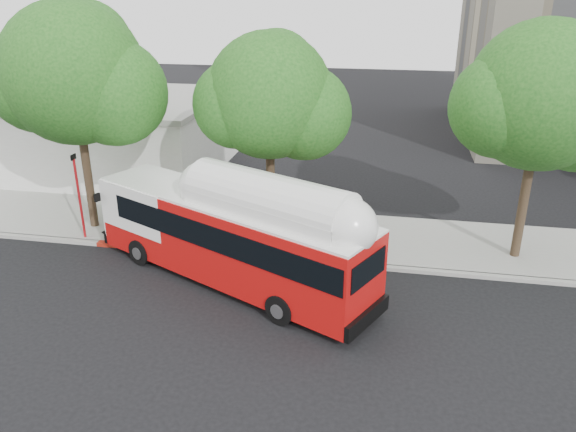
{
  "coord_description": "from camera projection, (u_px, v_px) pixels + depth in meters",
  "views": [
    {
      "loc": [
        3.79,
        -15.66,
        10.14
      ],
      "look_at": [
        0.3,
        3.0,
        2.31
      ],
      "focal_mm": 35.0,
      "sensor_mm": 36.0,
      "label": 1
    }
  ],
  "objects": [
    {
      "name": "curb_strip",
      "position": [
        285.0,
        259.0,
        22.25
      ],
      "size": [
        60.0,
        0.3,
        0.15
      ],
      "primitive_type": "cube",
      "color": "gray",
      "rests_on": "ground"
    },
    {
      "name": "red_curb_segment",
      "position": [
        212.0,
        253.0,
        22.76
      ],
      "size": [
        10.0,
        0.32,
        0.16
      ],
      "primitive_type": "cube",
      "color": "maroon",
      "rests_on": "ground"
    },
    {
      "name": "street_tree_left",
      "position": [
        86.0,
        79.0,
        22.72
      ],
      "size": [
        6.67,
        5.8,
        9.74
      ],
      "color": "#2D2116",
      "rests_on": "ground"
    },
    {
      "name": "ground",
      "position": [
        263.0,
        313.0,
        18.74
      ],
      "size": [
        120.0,
        120.0,
        0.0
      ],
      "primitive_type": "plane",
      "color": "black",
      "rests_on": "ground"
    },
    {
      "name": "transit_bus",
      "position": [
        231.0,
        240.0,
        20.11
      ],
      "size": [
        11.9,
        7.36,
        3.62
      ],
      "rotation": [
        0.0,
        0.0,
        -0.46
      ],
      "color": "#B40D0C",
      "rests_on": "ground"
    },
    {
      "name": "low_commercial_bldg",
      "position": [
        84.0,
        132.0,
        33.01
      ],
      "size": [
        16.2,
        10.2,
        4.25
      ],
      "color": "silver",
      "rests_on": "ground"
    },
    {
      "name": "sidewalk",
      "position": [
        296.0,
        233.0,
        24.62
      ],
      "size": [
        60.0,
        5.0,
        0.15
      ],
      "primitive_type": "cube",
      "color": "gray",
      "rests_on": "ground"
    },
    {
      "name": "street_tree_mid",
      "position": [
        280.0,
        101.0,
        22.09
      ],
      "size": [
        5.75,
        5.0,
        8.62
      ],
      "color": "#2D2116",
      "rests_on": "ground"
    },
    {
      "name": "street_tree_right",
      "position": [
        553.0,
        102.0,
        20.07
      ],
      "size": [
        6.21,
        5.4,
        9.18
      ],
      "color": "#2D2116",
      "rests_on": "ground"
    },
    {
      "name": "signal_pole",
      "position": [
        79.0,
        197.0,
        23.36
      ],
      "size": [
        0.11,
        0.36,
        3.81
      ],
      "color": "#B41318",
      "rests_on": "ground"
    }
  ]
}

